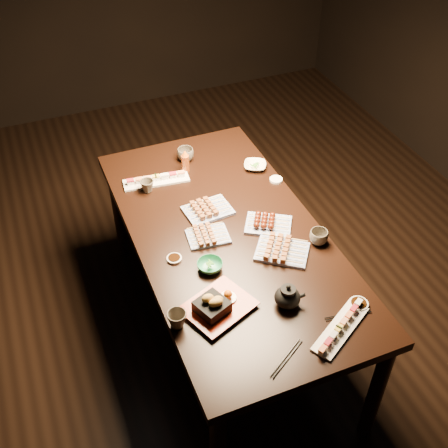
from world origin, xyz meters
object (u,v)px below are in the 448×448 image
Objects in this scene: condiment_bottle at (185,161)px; dining_table at (228,285)px; edamame_bowl_green at (210,266)px; edamame_bowl_cream at (255,166)px; sushi_platter_far at (156,178)px; yakitori_plate_right at (282,248)px; yakitori_plate_left at (208,207)px; yakitori_plate_center at (208,234)px; tempura_tray at (218,301)px; sushi_platter_near at (341,327)px; teacup_near_left at (177,320)px; teacup_far_left at (147,186)px; teacup_mid_right at (319,237)px; teapot at (288,295)px; teacup_far_right at (185,155)px.

dining_table is at bearing -88.20° from condiment_bottle.
edamame_bowl_green is 0.96× the size of edamame_bowl_cream.
sushi_platter_far is 0.86m from yakitori_plate_right.
condiment_bottle is (0.01, 0.39, 0.04)m from yakitori_plate_left.
yakitori_plate_center is 0.46m from tempura_tray.
sushi_platter_near is (0.20, -0.73, 0.40)m from dining_table.
teacup_near_left is (-0.77, -0.91, 0.02)m from edamame_bowl_cream.
teacup_far_left is at bearing 81.20° from sushi_platter_near.
edamame_bowl_cream is (0.35, 0.45, 0.39)m from dining_table.
yakitori_plate_center is 2.22× the size of teacup_mid_right.
dining_table is 13.41× the size of teapot.
teacup_far_left is at bearing 132.69° from teacup_mid_right.
teacup_mid_right is 0.43m from teapot.
yakitori_plate_center is (0.10, -0.54, 0.00)m from sushi_platter_far.
sushi_platter_far is at bearing 127.14° from teacup_mid_right.
teacup_near_left reaches higher than dining_table.
yakitori_plate_center reaches higher than sushi_platter_near.
yakitori_plate_left is (-0.22, 0.42, -0.00)m from yakitori_plate_right.
dining_table is at bearing 117.35° from sushi_platter_far.
teacup_far_right is at bearing 69.10° from teacup_near_left.
sushi_platter_near is 0.93× the size of sushi_platter_far.
teacup_near_left reaches higher than sushi_platter_near.
yakitori_plate_left is 0.84× the size of tempura_tray.
edamame_bowl_green is 0.25m from tempura_tray.
sushi_platter_near reaches higher than dining_table.
teapot is (0.04, -1.20, 0.02)m from teacup_far_right.
condiment_bottle is (0.21, 1.01, 0.02)m from tempura_tray.
tempura_tray is (-0.19, -0.63, 0.02)m from yakitori_plate_left.
teacup_far_left is 0.55× the size of teapot.
yakitori_plate_center is at bearing 129.00° from teapot.
dining_table is 0.73m from condiment_bottle.
yakitori_plate_right is 2.67× the size of teacup_mid_right.
yakitori_plate_left is at bearing -146.00° from edamame_bowl_cream.
dining_table is at bearing -85.49° from yakitori_plate_left.
tempura_tray reaches higher than sushi_platter_near.
edamame_bowl_green is at bearing 99.38° from sushi_platter_far.
teacup_far_left is (-0.46, 0.70, 0.00)m from yakitori_plate_right.
teacup_far_right is (-0.17, 0.91, 0.01)m from yakitori_plate_right.
teacup_far_right reaches higher than yakitori_plate_left.
tempura_tray reaches higher than teacup_far_left.
tempura_tray reaches higher than edamame_bowl_green.
dining_table is 0.65m from tempura_tray.
condiment_bottle is (-0.22, 1.31, 0.05)m from sushi_platter_near.
sushi_platter_near is at bearing -71.75° from dining_table.
teapot is (0.16, -0.53, 0.03)m from yakitori_plate_center.
teacup_far_right is at bearing 79.46° from yakitori_plate_left.
yakitori_plate_right is at bearing -79.52° from teacup_far_right.
condiment_bottle reaches higher than edamame_bowl_green.
edamame_bowl_cream is 0.68m from teacup_mid_right.
teacup_far_right is at bearing -141.27° from sushi_platter_far.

